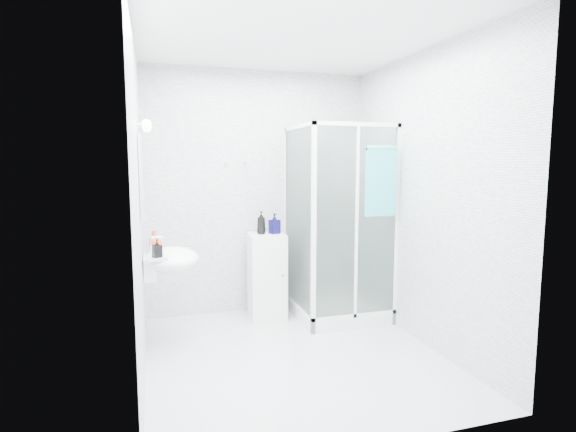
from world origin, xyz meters
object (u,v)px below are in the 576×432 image
object	(u,v)px
shampoo_bottle_b	(274,223)
shampoo_bottle_a	(261,223)
shower_enclosure	(333,277)
soap_dispenser_orange	(154,240)
soap_dispenser_black	(157,248)
wall_basin	(169,260)
storage_cabinet	(267,276)
hand_towel	(381,179)

from	to	relation	value
shampoo_bottle_b	shampoo_bottle_a	bearing A→B (deg)	175.31
shampoo_bottle_a	shampoo_bottle_b	distance (m)	0.14
shower_enclosure	shampoo_bottle_b	bearing A→B (deg)	155.22
soap_dispenser_orange	shampoo_bottle_b	bearing A→B (deg)	18.54
soap_dispenser_black	wall_basin	bearing A→B (deg)	63.23
soap_dispenser_orange	storage_cabinet	bearing A→B (deg)	19.51
wall_basin	shampoo_bottle_a	bearing A→B (deg)	31.63
wall_basin	shampoo_bottle_a	distance (m)	1.14
shampoo_bottle_a	shampoo_bottle_b	xyz separation A→B (m)	(0.14, -0.01, -0.01)
storage_cabinet	soap_dispenser_orange	world-z (taller)	soap_dispenser_orange
hand_towel	soap_dispenser_black	bearing A→B (deg)	-177.08
soap_dispenser_orange	soap_dispenser_black	world-z (taller)	soap_dispenser_orange
shampoo_bottle_a	soap_dispenser_black	size ratio (longest dim) A/B	1.61
shampoo_bottle_b	soap_dispenser_orange	bearing A→B (deg)	-161.46
shower_enclosure	shampoo_bottle_b	world-z (taller)	shower_enclosure
wall_basin	shampoo_bottle_a	size ratio (longest dim) A/B	2.35
shower_enclosure	shampoo_bottle_a	xyz separation A→B (m)	(-0.70, 0.27, 0.56)
shower_enclosure	soap_dispenser_black	world-z (taller)	shower_enclosure
wall_basin	shampoo_bottle_b	distance (m)	1.25
hand_towel	shower_enclosure	bearing A→B (deg)	127.33
shampoo_bottle_b	hand_towel	bearing A→B (deg)	-37.27
shower_enclosure	shampoo_bottle_b	size ratio (longest dim) A/B	9.38
wall_basin	storage_cabinet	world-z (taller)	wall_basin
shower_enclosure	soap_dispenser_black	size ratio (longest dim) A/B	13.51
wall_basin	soap_dispenser_black	world-z (taller)	same
storage_cabinet	shampoo_bottle_b	distance (m)	0.56
hand_towel	soap_dispenser_black	size ratio (longest dim) A/B	4.49
shampoo_bottle_b	soap_dispenser_orange	size ratio (longest dim) A/B	1.30
shower_enclosure	shampoo_bottle_a	bearing A→B (deg)	158.87
shampoo_bottle_b	soap_dispenser_black	bearing A→B (deg)	-147.20
hand_towel	storage_cabinet	bearing A→B (deg)	145.56
storage_cabinet	soap_dispenser_orange	xyz separation A→B (m)	(-1.13, -0.40, 0.50)
soap_dispenser_black	shower_enclosure	bearing A→B (deg)	16.12
hand_towel	soap_dispenser_black	world-z (taller)	hand_towel
hand_towel	shampoo_bottle_b	bearing A→B (deg)	142.73
shower_enclosure	soap_dispenser_orange	xyz separation A→B (m)	(-1.77, -0.15, 0.50)
shampoo_bottle_a	hand_towel	bearing A→B (deg)	-33.72
shampoo_bottle_a	soap_dispenser_black	world-z (taller)	shampoo_bottle_a
soap_dispenser_orange	hand_towel	bearing A→B (deg)	-6.99
wall_basin	storage_cabinet	bearing A→B (deg)	29.44
hand_towel	soap_dispenser_orange	distance (m)	2.16
shower_enclosure	shampoo_bottle_a	world-z (taller)	shower_enclosure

